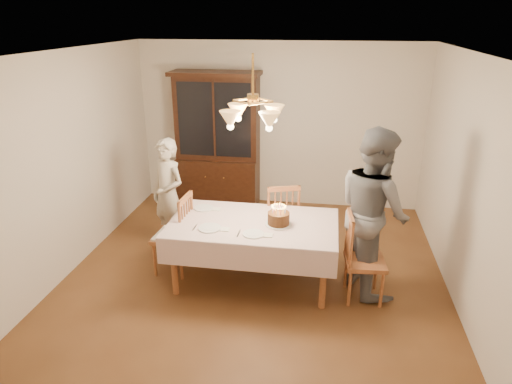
% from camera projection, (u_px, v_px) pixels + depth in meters
% --- Properties ---
extents(ground, '(5.00, 5.00, 0.00)m').
position_uv_depth(ground, '(253.00, 280.00, 5.45)').
color(ground, '#533017').
rests_on(ground, ground).
extents(room_shell, '(5.00, 5.00, 5.00)m').
position_uv_depth(room_shell, '(253.00, 152.00, 4.87)').
color(room_shell, white).
rests_on(room_shell, ground).
extents(dining_table, '(1.90, 1.10, 0.76)m').
position_uv_depth(dining_table, '(253.00, 228.00, 5.20)').
color(dining_table, brown).
rests_on(dining_table, ground).
extents(china_hutch, '(1.38, 0.54, 2.16)m').
position_uv_depth(china_hutch, '(218.00, 143.00, 7.28)').
color(china_hutch, black).
rests_on(china_hutch, ground).
extents(chair_far_side, '(0.54, 0.53, 1.00)m').
position_uv_depth(chair_far_side, '(281.00, 222.00, 5.93)').
color(chair_far_side, brown).
rests_on(chair_far_side, ground).
extents(chair_left_end, '(0.45, 0.47, 1.00)m').
position_uv_depth(chair_left_end, '(173.00, 237.00, 5.49)').
color(chair_left_end, brown).
rests_on(chair_left_end, ground).
extents(chair_right_end, '(0.46, 0.47, 1.00)m').
position_uv_depth(chair_right_end, '(364.00, 262.00, 4.96)').
color(chair_right_end, brown).
rests_on(chair_right_end, ground).
extents(elderly_woman, '(0.65, 0.59, 1.50)m').
position_uv_depth(elderly_woman, '(168.00, 194.00, 5.99)').
color(elderly_woman, beige).
rests_on(elderly_woman, ground).
extents(adult_in_grey, '(1.03, 1.13, 1.88)m').
position_uv_depth(adult_in_grey, '(373.00, 211.00, 5.01)').
color(adult_in_grey, slate).
rests_on(adult_in_grey, ground).
extents(birthday_cake, '(0.30, 0.30, 0.23)m').
position_uv_depth(birthday_cake, '(279.00, 219.00, 5.08)').
color(birthday_cake, white).
rests_on(birthday_cake, dining_table).
extents(place_setting_near_left, '(0.40, 0.25, 0.02)m').
position_uv_depth(place_setting_near_left, '(211.00, 228.00, 5.01)').
color(place_setting_near_left, white).
rests_on(place_setting_near_left, dining_table).
extents(place_setting_near_right, '(0.38, 0.23, 0.02)m').
position_uv_depth(place_setting_near_right, '(255.00, 234.00, 4.87)').
color(place_setting_near_right, white).
rests_on(place_setting_near_right, dining_table).
extents(place_setting_far_left, '(0.38, 0.23, 0.02)m').
position_uv_depth(place_setting_far_left, '(205.00, 208.00, 5.52)').
color(place_setting_far_left, white).
rests_on(place_setting_far_left, dining_table).
extents(chandelier, '(0.62, 0.62, 0.73)m').
position_uv_depth(chandelier, '(253.00, 116.00, 4.73)').
color(chandelier, '#BF8C3F').
rests_on(chandelier, ground).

